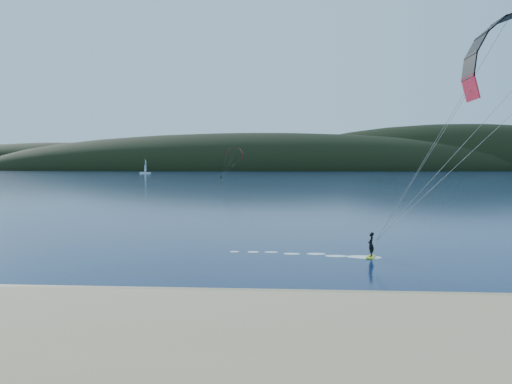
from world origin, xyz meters
TOP-DOWN VIEW (x-y plane):
  - ground at (0.00, 0.00)m, footprint 1800.00×1800.00m
  - wet_sand at (0.00, 4.50)m, footprint 220.00×2.50m
  - headland at (0.63, 745.28)m, footprint 1200.00×310.00m
  - kitesurfer_far at (-21.83, 202.50)m, footprint 11.49×6.45m
  - sailboat at (-119.69, 396.00)m, footprint 9.05×5.91m

SIDE VIEW (x-z plane):
  - ground at x=0.00m, z-range 0.00..0.00m
  - headland at x=0.63m, z-range -70.00..70.00m
  - wet_sand at x=0.00m, z-range 0.00..0.10m
  - sailboat at x=-119.69m, z-range -5.56..7.48m
  - kitesurfer_far at x=-21.83m, z-range 3.94..17.87m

